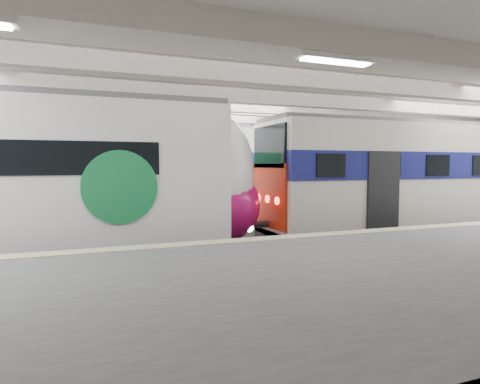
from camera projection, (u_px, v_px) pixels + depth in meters
name	position (u px, v px, depth m)	size (l,w,h in m)	color
station_hall	(250.00, 156.00, 11.51)	(36.00, 24.00, 5.75)	black
modern_emu	(20.00, 186.00, 11.03)	(15.47, 3.19, 4.91)	white
older_rer	(426.00, 178.00, 16.16)	(14.11, 3.11, 4.62)	beige
far_train	(70.00, 177.00, 16.54)	(15.19, 3.21, 4.79)	white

